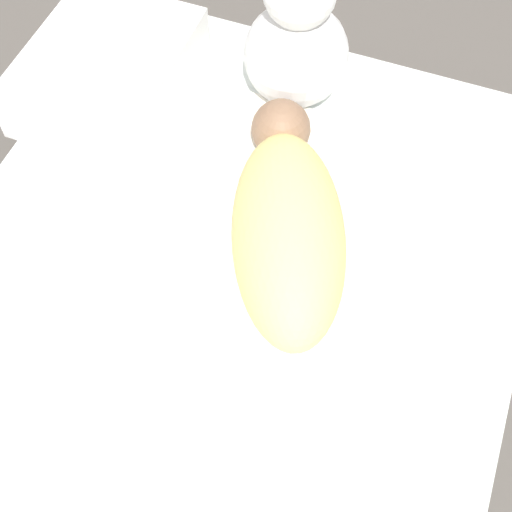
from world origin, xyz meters
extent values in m
plane|color=#514C47|center=(0.00, 0.00, 0.00)|extent=(12.00, 12.00, 0.00)
cube|color=white|center=(0.00, 0.00, 0.06)|extent=(1.24, 1.00, 0.13)
cube|color=white|center=(0.31, 0.04, 0.14)|extent=(0.21, 0.17, 0.02)
ellipsoid|color=#EFDB7F|center=(0.08, -0.09, 0.21)|extent=(0.46, 0.34, 0.17)
sphere|color=#89664C|center=(0.30, 0.01, 0.20)|extent=(0.11, 0.11, 0.11)
cube|color=white|center=(0.33, 0.39, 0.19)|extent=(0.37, 0.29, 0.11)
sphere|color=white|center=(0.46, 0.04, 0.23)|extent=(0.20, 0.20, 0.20)
camera|label=1|loc=(-0.55, -0.27, 1.20)|focal=50.00mm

